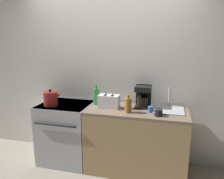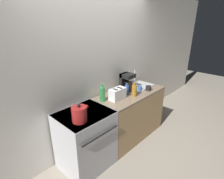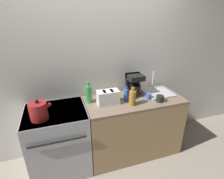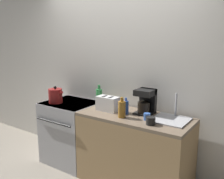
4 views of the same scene
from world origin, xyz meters
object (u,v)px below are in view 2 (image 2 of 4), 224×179
object	(u,v)px
coffee_maker	(127,81)
bottle_amber	(134,90)
bottle_blue	(127,90)
cup_black	(148,88)
cup_blue	(140,88)
bottle_green	(102,94)
stove	(86,139)
kettle	(79,114)
toaster	(117,94)

from	to	relation	value
coffee_maker	bottle_amber	xyz separation A→B (m)	(-0.15, -0.29, -0.06)
bottle_blue	cup_black	size ratio (longest dim) A/B	2.01
coffee_maker	cup_blue	bearing A→B (deg)	-59.23
bottle_green	cup_blue	world-z (taller)	bottle_green
stove	cup_blue	bearing A→B (deg)	-2.81
kettle	toaster	world-z (taller)	kettle
coffee_maker	bottle_green	size ratio (longest dim) A/B	1.05
kettle	toaster	distance (m)	0.83
coffee_maker	cup_black	world-z (taller)	coffee_maker
stove	kettle	xyz separation A→B (m)	(-0.16, -0.12, 0.53)
bottle_amber	bottle_blue	bearing A→B (deg)	101.94
bottle_amber	stove	bearing A→B (deg)	171.44
toaster	cup_black	distance (m)	0.69
bottle_blue	cup_blue	world-z (taller)	bottle_blue
kettle	bottle_green	world-z (taller)	bottle_green
toaster	bottle_blue	size ratio (longest dim) A/B	1.39
cup_black	bottle_green	bearing A→B (deg)	163.09
bottle_green	bottle_blue	distance (m)	0.49
cup_blue	kettle	bearing A→B (deg)	-177.36
bottle_blue	bottle_amber	distance (m)	0.14
kettle	stove	bearing A→B (deg)	38.04
coffee_maker	bottle_amber	distance (m)	0.33
cup_blue	cup_black	world-z (taller)	cup_black
coffee_maker	bottle_green	world-z (taller)	coffee_maker
stove	bottle_amber	world-z (taller)	bottle_amber
toaster	cup_black	xyz separation A→B (m)	(0.67, -0.16, -0.05)
bottle_green	bottle_blue	xyz separation A→B (m)	(0.48, -0.10, -0.04)
coffee_maker	bottle_blue	distance (m)	0.25
bottle_green	cup_black	xyz separation A→B (m)	(0.89, -0.27, -0.08)
bottle_green	bottle_amber	xyz separation A→B (m)	(0.51, -0.24, -0.02)
stove	kettle	distance (m)	0.57
cup_blue	bottle_amber	bearing A→B (deg)	-163.57
kettle	cup_black	distance (m)	1.49
toaster	coffee_maker	xyz separation A→B (m)	(0.44, 0.17, 0.06)
kettle	cup_blue	bearing A→B (deg)	2.64
cup_blue	toaster	bearing A→B (deg)	176.01
kettle	bottle_amber	distance (m)	1.11
kettle	bottle_amber	xyz separation A→B (m)	(1.11, -0.02, -0.00)
toaster	cup_black	bearing A→B (deg)	-13.14
bottle_amber	kettle	bearing A→B (deg)	179.04
bottle_green	cup_blue	distance (m)	0.81
stove	bottle_amber	distance (m)	1.10
coffee_maker	bottle_amber	world-z (taller)	coffee_maker
bottle_blue	bottle_amber	world-z (taller)	bottle_amber
toaster	kettle	bearing A→B (deg)	-172.85
bottle_green	bottle_blue	world-z (taller)	bottle_green
coffee_maker	bottle_blue	xyz separation A→B (m)	(-0.18, -0.16, -0.07)
bottle_green	bottle_amber	size ratio (longest dim) A/B	1.21
stove	coffee_maker	size ratio (longest dim) A/B	2.96
coffee_maker	bottle_amber	size ratio (longest dim) A/B	1.27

